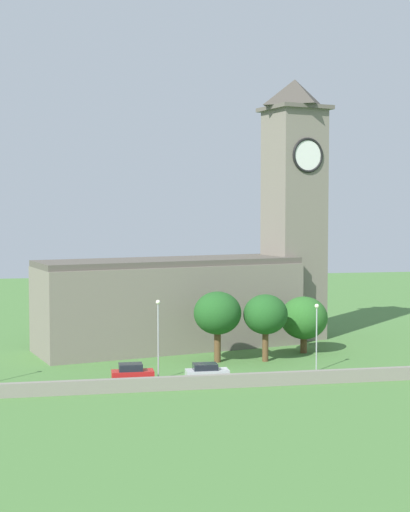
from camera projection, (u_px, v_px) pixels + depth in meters
name	position (u px, v px, depth m)	size (l,w,h in m)	color
ground_plane	(186.00, 350.00, 93.74)	(200.00, 200.00, 0.00)	#477538
church	(207.00, 274.00, 96.90)	(37.71, 17.14, 33.10)	slate
quay_barrier	(222.00, 381.00, 74.12)	(49.37, 0.70, 1.27)	gray
car_red	(132.00, 373.00, 76.16)	(4.09, 2.19, 1.89)	red
car_silver	(207.00, 372.00, 77.26)	(4.22, 2.21, 1.68)	silver
streetlamp_west_mid	(158.00, 327.00, 77.39)	(0.44, 0.44, 7.87)	#9EA0A5
streetlamp_central	(317.00, 326.00, 81.44)	(0.44, 0.44, 6.98)	#9EA0A5
tree_riverside_east	(304.00, 318.00, 91.61)	(5.49, 5.49, 6.57)	brown
tree_riverside_west	(217.00, 313.00, 86.13)	(5.20, 5.20, 7.74)	brown
tree_churchyard	(265.00, 315.00, 86.59)	(4.86, 4.86, 7.38)	brown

